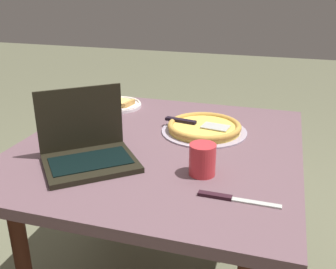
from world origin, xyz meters
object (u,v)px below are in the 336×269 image
at_px(laptop, 87,148).
at_px(pizza_tray, 204,128).
at_px(dining_table, 160,164).
at_px(pizza_plate, 118,104).
at_px(table_knife, 230,198).
at_px(drink_cup, 202,159).

relative_size(laptop, pizza_tray, 1.10).
bearing_deg(laptop, pizza_tray, -40.44).
bearing_deg(dining_table, laptop, 138.69).
bearing_deg(pizza_plate, dining_table, -138.31).
height_order(laptop, pizza_tray, laptop).
bearing_deg(pizza_plate, table_knife, -137.01).
height_order(table_knife, drink_cup, drink_cup).
bearing_deg(laptop, drink_cup, -87.08).
relative_size(pizza_tray, table_knife, 1.47).
relative_size(laptop, pizza_plate, 1.71).
height_order(pizza_plate, drink_cup, drink_cup).
distance_m(dining_table, laptop, 0.31).
distance_m(laptop, table_knife, 0.51).
height_order(pizza_plate, pizza_tray, pizza_tray).
xyz_separation_m(pizza_tray, table_knife, (-0.48, -0.18, -0.02)).
bearing_deg(pizza_tray, table_knife, -159.91).
xyz_separation_m(dining_table, table_knife, (-0.32, -0.31, 0.09)).
bearing_deg(pizza_plate, pizza_tray, -113.59).
relative_size(table_knife, drink_cup, 2.28).
relative_size(dining_table, pizza_plate, 4.88).
distance_m(pizza_plate, pizza_tray, 0.50).
xyz_separation_m(laptop, pizza_plate, (0.57, 0.14, -0.04)).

